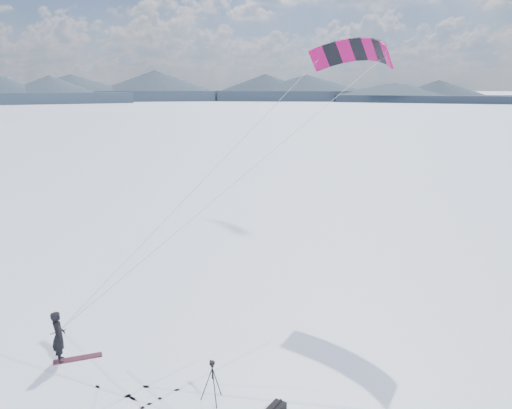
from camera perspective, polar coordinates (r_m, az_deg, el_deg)
name	(u,v)px	position (r m, az deg, el deg)	size (l,w,h in m)	color
ground	(174,393)	(17.08, -9.39, -20.46)	(1800.00, 1800.00, 0.00)	white
horizon_hills	(169,290)	(15.42, -9.89, -9.56)	(704.00, 704.42, 8.64)	#1C2836
snow_tracks	(166,408)	(16.49, -10.30, -21.87)	(17.62, 14.39, 0.01)	silver
snowkiter	(61,361)	(19.73, -21.39, -16.29)	(0.69, 0.45, 1.88)	black
snowboard	(78,358)	(19.63, -19.68, -16.23)	(1.65, 0.31, 0.04)	maroon
tripod	(212,376)	(16.10, -5.01, -18.90)	(0.71, 0.62, 1.36)	black
power_kite	(352,55)	(25.84, 10.96, 16.40)	(15.67, 6.58, 10.66)	#B20752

